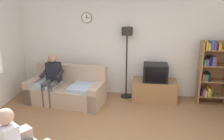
{
  "coord_description": "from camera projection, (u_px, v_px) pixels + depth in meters",
  "views": [
    {
      "loc": [
        0.59,
        -3.32,
        2.41
      ],
      "look_at": [
        -0.06,
        1.14,
        1.09
      ],
      "focal_mm": 36.57,
      "sensor_mm": 36.0,
      "label": 1
    }
  ],
  "objects": [
    {
      "name": "floor_lamp",
      "position": [
        127.0,
        43.0,
        5.72
      ],
      "size": [
        0.28,
        0.28,
        1.85
      ],
      "color": "black",
      "rests_on": "ground_plane"
    },
    {
      "name": "bookshelf",
      "position": [
        211.0,
        70.0,
        5.58
      ],
      "size": [
        0.68,
        0.36,
        1.57
      ],
      "color": "olive",
      "rests_on": "ground_plane"
    },
    {
      "name": "tv",
      "position": [
        155.0,
        73.0,
        5.7
      ],
      "size": [
        0.6,
        0.49,
        0.44
      ],
      "color": "black",
      "rests_on": "tv_stand"
    },
    {
      "name": "couch",
      "position": [
        67.0,
        90.0,
        5.74
      ],
      "size": [
        2.0,
        1.12,
        0.9
      ],
      "color": "tan",
      "rests_on": "ground_plane"
    },
    {
      "name": "tv_stand",
      "position": [
        154.0,
        90.0,
        5.86
      ],
      "size": [
        1.1,
        0.56,
        0.53
      ],
      "color": "olive",
      "rests_on": "ground_plane"
    },
    {
      "name": "back_wall_assembly",
      "position": [
        122.0,
        45.0,
        6.06
      ],
      "size": [
        6.2,
        0.17,
        2.7
      ],
      "color": "silver",
      "rests_on": "ground_plane"
    },
    {
      "name": "person_on_couch",
      "position": [
        52.0,
        76.0,
        5.57
      ],
      "size": [
        0.55,
        0.57,
        1.24
      ],
      "color": "black",
      "rests_on": "ground_plane"
    }
  ]
}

